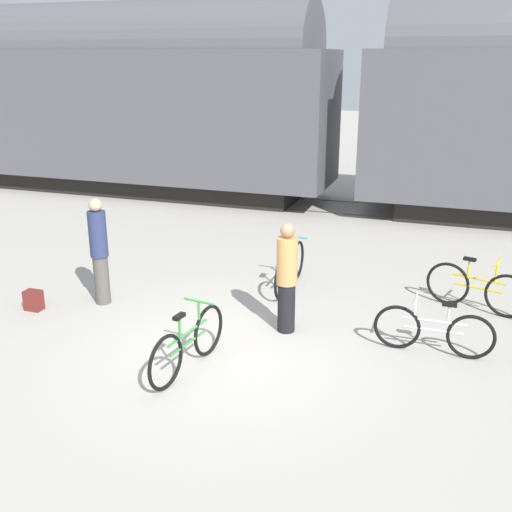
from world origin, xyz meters
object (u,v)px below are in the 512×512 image
freight_train (350,100)px  person_in_navy (99,251)px  bicycle_green (188,344)px  bicycle_yellow (477,289)px  bicycle_teal (290,268)px  backpack (34,300)px  person_in_tan (287,278)px  bicycle_silver (433,331)px

freight_train → person_in_navy: bearing=-108.1°
bicycle_green → bicycle_yellow: 4.99m
bicycle_green → person_in_navy: 2.95m
bicycle_teal → bicycle_green: bearing=-97.8°
bicycle_teal → backpack: bearing=-148.1°
bicycle_teal → bicycle_yellow: size_ratio=1.10×
bicycle_green → person_in_tan: size_ratio=1.03×
bicycle_silver → backpack: bicycle_silver is taller
bicycle_yellow → person_in_navy: size_ratio=0.90×
freight_train → bicycle_green: (-0.25, -9.73, -2.55)m
bicycle_green → person_in_navy: size_ratio=0.96×
person_in_tan → backpack: (-4.22, -0.60, -0.70)m
bicycle_yellow → person_in_tan: (-2.77, -1.78, 0.48)m
bicycle_yellow → bicycle_teal: bearing=-179.7°
person_in_navy → bicycle_teal: bearing=6.9°
bicycle_green → bicycle_yellow: size_ratio=1.07×
freight_train → backpack: size_ratio=74.80×
bicycle_green → person_in_navy: person_in_navy is taller
bicycle_teal → bicycle_silver: 3.18m
person_in_navy → backpack: 1.37m
bicycle_yellow → person_in_tan: bearing=-147.4°
person_in_tan → backpack: person_in_tan is taller
person_in_navy → person_in_tan: person_in_navy is taller
bicycle_teal → backpack: 4.46m
freight_train → person_in_navy: (-2.64, -8.09, -1.99)m
bicycle_teal → bicycle_yellow: bicycle_yellow is taller
freight_train → person_in_navy: freight_train is taller
bicycle_silver → backpack: 6.43m
freight_train → person_in_navy: size_ratio=13.80×
backpack → person_in_tan: bearing=8.1°
bicycle_yellow → person_in_navy: (-6.06, -1.74, 0.55)m
person_in_tan → bicycle_silver: bearing=35.3°
bicycle_teal → person_in_navy: size_ratio=0.99×
bicycle_teal → bicycle_silver: size_ratio=1.09×
freight_train → bicycle_silver: freight_train is taller
person_in_tan → bicycle_teal: bearing=140.4°
bicycle_green → person_in_tan: (0.90, 1.60, 0.49)m
bicycle_teal → backpack: (-3.78, -2.36, -0.21)m
bicycle_yellow → person_in_navy: person_in_navy is taller
bicycle_green → backpack: bearing=163.2°
person_in_tan → backpack: 4.32m
bicycle_silver → person_in_navy: size_ratio=0.91×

